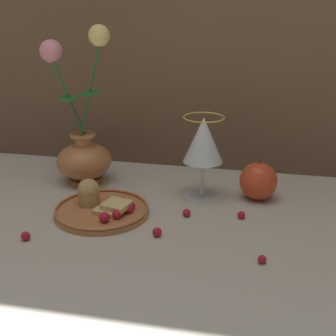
# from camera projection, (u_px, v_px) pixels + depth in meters

# --- Properties ---
(ground_plane) EXTENTS (2.40, 2.40, 0.00)m
(ground_plane) POSITION_uv_depth(u_px,v_px,m) (131.00, 214.00, 0.92)
(ground_plane) COLOR #B7B2A3
(ground_plane) RESTS_ON ground
(vase) EXTENTS (0.17, 0.12, 0.35)m
(vase) POSITION_uv_depth(u_px,v_px,m) (83.00, 145.00, 1.05)
(vase) COLOR #B77042
(vase) RESTS_ON ground_plane
(plate_with_pastries) EXTENTS (0.19, 0.19, 0.06)m
(plate_with_pastries) POSITION_uv_depth(u_px,v_px,m) (101.00, 207.00, 0.92)
(plate_with_pastries) COLOR #B77042
(plate_with_pastries) RESTS_ON ground_plane
(wine_glass) EXTENTS (0.08, 0.08, 0.18)m
(wine_glass) POSITION_uv_depth(u_px,v_px,m) (203.00, 143.00, 0.96)
(wine_glass) COLOR silver
(wine_glass) RESTS_ON ground_plane
(apple_beside_vase) EXTENTS (0.08, 0.08, 0.09)m
(apple_beside_vase) POSITION_uv_depth(u_px,v_px,m) (258.00, 181.00, 0.98)
(apple_beside_vase) COLOR #D14223
(apple_beside_vase) RESTS_ON ground_plane
(berry_near_plate) EXTENTS (0.02, 0.02, 0.02)m
(berry_near_plate) POSITION_uv_depth(u_px,v_px,m) (241.00, 215.00, 0.90)
(berry_near_plate) COLOR #AD192D
(berry_near_plate) RESTS_ON ground_plane
(berry_front_center) EXTENTS (0.02, 0.02, 0.02)m
(berry_front_center) POSITION_uv_depth(u_px,v_px,m) (26.00, 236.00, 0.82)
(berry_front_center) COLOR #AD192D
(berry_front_center) RESTS_ON ground_plane
(berry_by_glass_stem) EXTENTS (0.02, 0.02, 0.02)m
(berry_by_glass_stem) POSITION_uv_depth(u_px,v_px,m) (187.00, 213.00, 0.91)
(berry_by_glass_stem) COLOR #AD192D
(berry_by_glass_stem) RESTS_ON ground_plane
(berry_under_candlestick) EXTENTS (0.02, 0.02, 0.02)m
(berry_under_candlestick) POSITION_uv_depth(u_px,v_px,m) (157.00, 232.00, 0.83)
(berry_under_candlestick) COLOR #AD192D
(berry_under_candlestick) RESTS_ON ground_plane
(berry_far_right) EXTENTS (0.01, 0.01, 0.01)m
(berry_far_right) POSITION_uv_depth(u_px,v_px,m) (262.00, 259.00, 0.75)
(berry_far_right) COLOR #AD192D
(berry_far_right) RESTS_ON ground_plane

